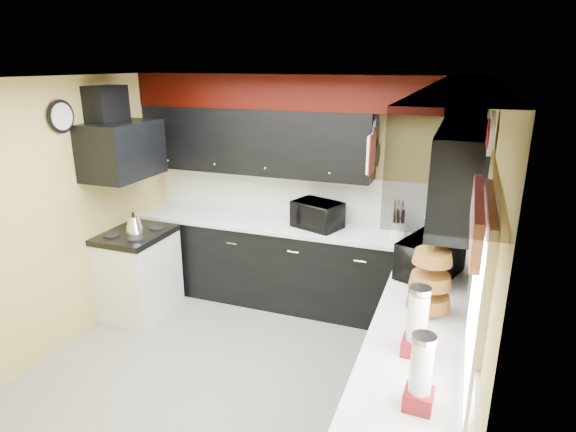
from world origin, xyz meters
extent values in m
plane|color=gray|center=(0.00, 0.00, 0.00)|extent=(3.60, 3.60, 0.00)
cube|color=#E0C666|center=(0.00, 1.80, 1.25)|extent=(3.60, 0.06, 2.50)
cube|color=#E0C666|center=(1.80, 0.00, 1.25)|extent=(0.06, 3.60, 2.50)
cube|color=#E0C666|center=(-1.80, 0.00, 1.25)|extent=(0.06, 3.60, 2.50)
cube|color=white|center=(0.00, 0.00, 2.50)|extent=(3.60, 3.60, 0.06)
cube|color=black|center=(0.00, 1.50, 0.45)|extent=(3.60, 0.60, 0.90)
cube|color=black|center=(1.50, -0.30, 0.45)|extent=(0.60, 3.00, 0.90)
cube|color=white|center=(0.00, 1.50, 0.92)|extent=(3.62, 0.64, 0.04)
cube|color=white|center=(1.50, -0.30, 0.92)|extent=(0.64, 3.02, 0.04)
cube|color=white|center=(0.00, 1.79, 1.19)|extent=(3.60, 0.02, 0.50)
cube|color=white|center=(1.79, 0.00, 1.19)|extent=(0.02, 3.60, 0.50)
cube|color=black|center=(-0.50, 1.62, 1.80)|extent=(2.60, 0.35, 0.70)
cube|color=black|center=(1.62, 0.90, 1.80)|extent=(0.35, 1.80, 0.70)
cube|color=black|center=(0.00, 1.62, 2.33)|extent=(3.60, 0.36, 0.35)
cube|color=black|center=(1.62, -0.18, 2.33)|extent=(0.36, 3.24, 0.35)
cube|color=white|center=(-1.50, 0.75, 0.43)|extent=(0.60, 0.75, 0.86)
cube|color=black|center=(-1.50, 0.75, 0.89)|extent=(0.62, 0.77, 0.06)
cube|color=black|center=(-1.55, 0.75, 1.78)|extent=(0.50, 0.78, 0.55)
cube|color=black|center=(-1.68, 0.75, 2.20)|extent=(0.24, 0.40, 0.40)
cube|color=red|center=(1.73, -0.90, 1.95)|extent=(0.04, 0.88, 0.20)
cube|color=white|center=(0.83, 1.30, 1.80)|extent=(0.03, 0.26, 0.35)
imported|color=black|center=(0.26, 1.50, 1.08)|extent=(0.59, 0.54, 0.28)
imported|color=black|center=(1.48, 0.67, 1.10)|extent=(0.55, 0.66, 0.31)
cylinder|color=white|center=(1.10, 1.49, 1.02)|extent=(0.18, 0.18, 0.15)
cube|color=black|center=(1.10, 1.56, 1.06)|extent=(0.13, 0.17, 0.24)
camera|label=1|loc=(1.65, -3.13, 2.61)|focal=30.00mm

